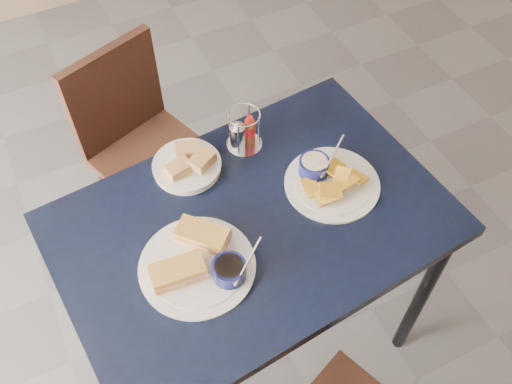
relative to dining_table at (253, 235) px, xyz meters
name	(u,v)px	position (x,y,z in m)	size (l,w,h in m)	color
ground	(287,349)	(0.08, -0.13, -0.67)	(6.00, 6.00, 0.00)	#535358
dining_table	(253,235)	(0.00, 0.00, 0.00)	(1.15, 0.83, 0.75)	black
chair_far	(142,131)	(-0.12, 0.73, -0.21)	(0.49, 0.49, 0.82)	black
sandwich_plate	(200,261)	(-0.19, -0.07, 0.10)	(0.32, 0.31, 0.12)	white
plantain_plate	(326,178)	(0.26, 0.03, 0.09)	(0.28, 0.28, 0.12)	white
bread_basket	(188,164)	(-0.09, 0.25, 0.10)	(0.20, 0.20, 0.07)	white
condiment_caddy	(242,133)	(0.10, 0.27, 0.13)	(0.11, 0.11, 0.14)	silver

